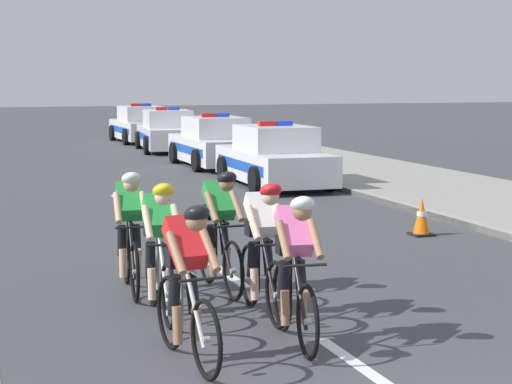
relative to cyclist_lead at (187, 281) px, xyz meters
The scene contains 14 objects.
sidewalk_slab 13.98m from the cyclist_lead, 50.82° to the left, with size 4.52×60.00×0.12m, color gray.
kerb_edge 12.72m from the cyclist_lead, 58.47° to the left, with size 0.16×60.00×0.13m, color #9E9E99.
lane_markings_centre 3.93m from the cyclist_lead, 67.40° to the left, with size 0.14×17.60×0.01m.
cyclist_lead is the anchor object (origin of this frame).
cyclist_second 1.19m from the cyclist_lead, 12.47° to the left, with size 0.45×1.72×1.56m.
cyclist_third 1.72m from the cyclist_lead, 85.52° to the left, with size 0.43×1.72×1.56m.
cyclist_fourth 1.82m from the cyclist_lead, 48.19° to the left, with size 0.42×1.72×1.56m.
cyclist_fifth 2.95m from the cyclist_lead, 89.22° to the left, with size 0.44×1.72×1.56m.
cyclist_sixth 2.86m from the cyclist_lead, 67.36° to the left, with size 0.42×1.72×1.56m.
police_car_nearest 13.96m from the cyclist_lead, 66.76° to the left, with size 2.07×4.43×1.59m.
police_car_second 18.85m from the cyclist_lead, 73.01° to the left, with size 2.01×4.41×1.59m.
police_car_third 24.70m from the cyclist_lead, 77.11° to the left, with size 2.31×4.55×1.59m.
police_car_furthest 29.38m from the cyclist_lead, 79.19° to the left, with size 2.06×4.43×1.59m.
traffic_cone_near 7.71m from the cyclist_lead, 44.87° to the left, with size 0.36×0.36×0.64m.
Camera 1 is at (-3.51, -4.73, 2.64)m, focal length 63.73 mm.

